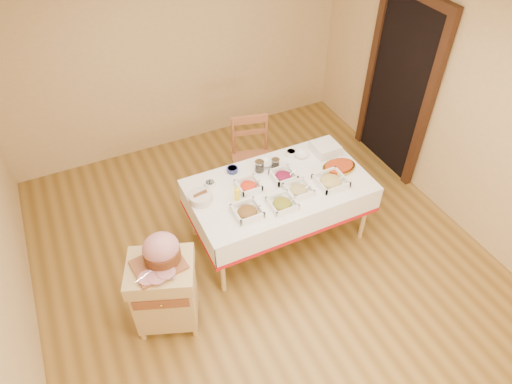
# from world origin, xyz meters

# --- Properties ---
(room_shell) EXTENTS (5.00, 5.00, 5.00)m
(room_shell) POSITION_xyz_m (0.00, 0.00, 1.30)
(room_shell) COLOR olive
(room_shell) RESTS_ON ground
(doorway) EXTENTS (0.09, 1.10, 2.20)m
(doorway) POSITION_xyz_m (2.20, 0.90, 1.11)
(doorway) COLOR black
(doorway) RESTS_ON ground
(dining_table) EXTENTS (1.82, 1.02, 0.76)m
(dining_table) POSITION_xyz_m (0.30, 0.30, 0.60)
(dining_table) COLOR tan
(dining_table) RESTS_ON ground
(butcher_cart) EXTENTS (0.70, 0.64, 0.80)m
(butcher_cart) POSITION_xyz_m (-1.10, -0.20, 0.45)
(butcher_cart) COLOR tan
(butcher_cart) RESTS_ON ground
(dining_chair) EXTENTS (0.55, 0.53, 1.01)m
(dining_chair) POSITION_xyz_m (0.36, 1.07, 0.52)
(dining_chair) COLOR brown
(dining_chair) RESTS_ON ground
(ham_on_board) EXTENTS (0.44, 0.42, 0.29)m
(ham_on_board) POSITION_xyz_m (-1.06, -0.17, 0.92)
(ham_on_board) COLOR brown
(ham_on_board) RESTS_ON butcher_cart
(serving_dish_a) EXTENTS (0.26, 0.25, 0.11)m
(serving_dish_a) POSITION_xyz_m (-0.17, 0.06, 0.80)
(serving_dish_a) COLOR white
(serving_dish_a) RESTS_ON dining_table
(serving_dish_b) EXTENTS (0.25, 0.25, 0.10)m
(serving_dish_b) POSITION_xyz_m (0.18, 0.01, 0.79)
(serving_dish_b) COLOR white
(serving_dish_b) RESTS_ON dining_table
(serving_dish_c) EXTENTS (0.24, 0.24, 0.10)m
(serving_dish_c) POSITION_xyz_m (0.42, 0.12, 0.79)
(serving_dish_c) COLOR white
(serving_dish_c) RESTS_ON dining_table
(serving_dish_d) EXTENTS (0.29, 0.29, 0.11)m
(serving_dish_d) POSITION_xyz_m (0.77, 0.08, 0.80)
(serving_dish_d) COLOR white
(serving_dish_d) RESTS_ON dining_table
(serving_dish_e) EXTENTS (0.23, 0.22, 0.11)m
(serving_dish_e) POSITION_xyz_m (-0.01, 0.38, 0.79)
(serving_dish_e) COLOR white
(serving_dish_e) RESTS_ON dining_table
(serving_dish_f) EXTENTS (0.24, 0.23, 0.11)m
(serving_dish_f) POSITION_xyz_m (0.38, 0.36, 0.79)
(serving_dish_f) COLOR white
(serving_dish_f) RESTS_ON dining_table
(small_bowl_left) EXTENTS (0.11, 0.11, 0.05)m
(small_bowl_left) POSITION_xyz_m (-0.34, 0.58, 0.79)
(small_bowl_left) COLOR white
(small_bowl_left) RESTS_ON dining_table
(small_bowl_mid) EXTENTS (0.12, 0.12, 0.05)m
(small_bowl_mid) POSITION_xyz_m (-0.05, 0.69, 0.79)
(small_bowl_mid) COLOR navy
(small_bowl_mid) RESTS_ON dining_table
(small_bowl_right) EXTENTS (0.12, 0.12, 0.06)m
(small_bowl_right) POSITION_xyz_m (0.64, 0.67, 0.79)
(small_bowl_right) COLOR white
(small_bowl_right) RESTS_ON dining_table
(bowl_white_imported) EXTENTS (0.18, 0.18, 0.04)m
(bowl_white_imported) POSITION_xyz_m (0.32, 0.64, 0.78)
(bowl_white_imported) COLOR white
(bowl_white_imported) RESTS_ON dining_table
(bowl_small_imported) EXTENTS (0.19, 0.19, 0.05)m
(bowl_small_imported) POSITION_xyz_m (0.73, 0.60, 0.78)
(bowl_small_imported) COLOR white
(bowl_small_imported) RESTS_ON dining_table
(preserve_jar_left) EXTENTS (0.10, 0.10, 0.12)m
(preserve_jar_left) POSITION_xyz_m (0.21, 0.58, 0.82)
(preserve_jar_left) COLOR silver
(preserve_jar_left) RESTS_ON dining_table
(preserve_jar_right) EXTENTS (0.09, 0.09, 0.11)m
(preserve_jar_right) POSITION_xyz_m (0.39, 0.55, 0.81)
(preserve_jar_right) COLOR silver
(preserve_jar_right) RESTS_ON dining_table
(mustard_bottle) EXTENTS (0.05, 0.05, 0.16)m
(mustard_bottle) POSITION_xyz_m (-0.17, 0.29, 0.83)
(mustard_bottle) COLOR yellow
(mustard_bottle) RESTS_ON dining_table
(bread_basket) EXTENTS (0.23, 0.23, 0.10)m
(bread_basket) POSITION_xyz_m (-0.50, 0.42, 0.80)
(bread_basket) COLOR silver
(bread_basket) RESTS_ON dining_table
(plate_stack) EXTENTS (0.26, 0.26, 0.11)m
(plate_stack) POSITION_xyz_m (0.99, 0.55, 0.82)
(plate_stack) COLOR white
(plate_stack) RESTS_ON dining_table
(brass_platter) EXTENTS (0.37, 0.26, 0.05)m
(brass_platter) POSITION_xyz_m (0.98, 0.25, 0.78)
(brass_platter) COLOR #B39132
(brass_platter) RESTS_ON dining_table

